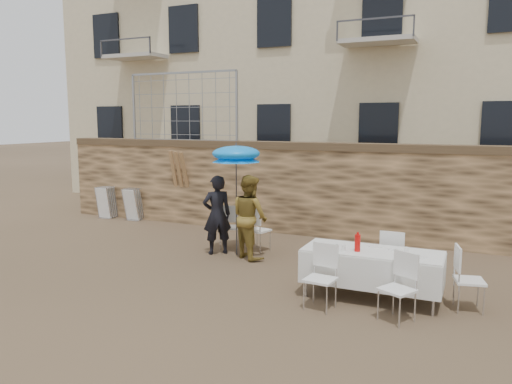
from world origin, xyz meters
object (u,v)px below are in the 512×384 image
at_px(table_chair_front_right, 397,288).
at_px(chair_stack_left, 110,201).
at_px(umbrella, 236,157).
at_px(soda_bottle, 357,243).
at_px(man_suit, 217,215).
at_px(table_chair_back, 393,257).
at_px(couple_chair_right, 259,229).
at_px(table_chair_front_left, 320,278).
at_px(banquet_table, 372,253).
at_px(chair_stack_right, 136,203).
at_px(woman_dress, 250,217).
at_px(couple_chair_left, 229,226).
at_px(table_chair_side, 470,279).

height_order(table_chair_front_right, chair_stack_left, table_chair_front_right).
bearing_deg(umbrella, soda_bottle, -29.02).
relative_size(man_suit, table_chair_back, 1.72).
distance_m(couple_chair_right, table_chair_front_right, 4.20).
xyz_separation_m(table_chair_front_left, table_chair_back, (0.80, 1.55, 0.00)).
xyz_separation_m(table_chair_back, chair_stack_left, (-8.36, 2.75, -0.02)).
relative_size(couple_chair_right, table_chair_front_right, 1.00).
distance_m(man_suit, banquet_table, 3.72).
height_order(umbrella, chair_stack_right, umbrella).
height_order(couple_chair_right, table_chair_front_right, same).
distance_m(man_suit, soda_bottle, 3.59).
height_order(table_chair_back, chair_stack_left, table_chair_back).
bearing_deg(umbrella, table_chair_back, -11.09).
bearing_deg(woman_dress, couple_chair_left, -3.60).
xyz_separation_m(table_chair_front_right, chair_stack_left, (-8.66, 4.30, -0.02)).
relative_size(couple_chair_left, table_chair_front_left, 1.00).
height_order(couple_chair_left, chair_stack_right, couple_chair_left).
height_order(umbrella, table_chair_side, umbrella).
bearing_deg(table_chair_front_left, banquet_table, 58.10).
distance_m(table_chair_front_left, table_chair_side, 2.17).
xyz_separation_m(umbrella, chair_stack_right, (-4.20, 2.11, -1.57)).
bearing_deg(umbrella, table_chair_front_right, -31.55).
relative_size(man_suit, banquet_table, 0.78).
bearing_deg(table_chair_back, couple_chair_left, -15.68).
height_order(couple_chair_left, chair_stack_left, couple_chair_left).
xyz_separation_m(couple_chair_left, chair_stack_right, (-3.80, 1.66, -0.02)).
relative_size(chair_stack_left, chair_stack_right, 1.00).
distance_m(couple_chair_left, table_chair_front_right, 4.77).
relative_size(woman_dress, chair_stack_right, 1.84).
height_order(man_suit, woman_dress, woman_dress).
relative_size(table_chair_back, table_chair_side, 1.00).
bearing_deg(chair_stack_left, couple_chair_right, -17.13).
bearing_deg(table_chair_front_left, table_chair_side, 29.79).
height_order(banquet_table, table_chair_front_left, table_chair_front_left).
relative_size(banquet_table, chair_stack_right, 2.28).
distance_m(umbrella, couple_chair_right, 1.65).
bearing_deg(table_chair_front_right, woman_dress, 175.40).
bearing_deg(banquet_table, couple_chair_right, 145.66).
bearing_deg(table_chair_side, table_chair_front_left, 100.07).
height_order(table_chair_front_left, table_chair_side, same).
xyz_separation_m(table_chair_front_right, table_chair_side, (0.90, 0.85, 0.00)).
bearing_deg(table_chair_front_right, couple_chair_left, 174.77).
bearing_deg(man_suit, table_chair_back, 129.38).
height_order(couple_chair_left, banquet_table, couple_chair_left).
distance_m(banquet_table, table_chair_front_right, 0.94).
bearing_deg(table_chair_back, umbrella, -10.21).
bearing_deg(man_suit, banquet_table, 116.63).
height_order(man_suit, couple_chair_right, man_suit).
height_order(table_chair_front_left, chair_stack_right, table_chair_front_left).
height_order(soda_bottle, table_chair_front_right, soda_bottle).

